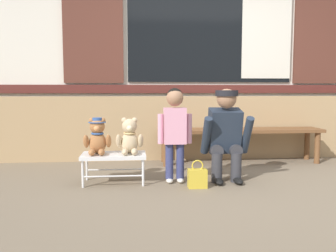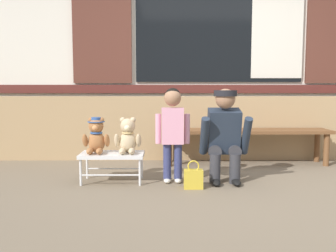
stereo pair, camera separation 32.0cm
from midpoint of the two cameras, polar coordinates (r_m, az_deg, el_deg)
name	(u,v)px [view 1 (the left image)]	position (r m, az deg, el deg)	size (l,w,h in m)	color
ground_plane	(246,184)	(3.76, 9.65, -8.89)	(60.00, 60.00, 0.00)	#756651
brick_low_wall	(216,127)	(5.06, 5.61, -0.20)	(8.00, 0.25, 0.85)	tan
shop_facade	(209,34)	(5.60, 4.76, 14.02)	(8.16, 0.26, 3.50)	silver
wooden_bench_long	(240,134)	(4.76, 9.27, -1.24)	(2.10, 0.40, 0.44)	brown
small_display_bench	(114,157)	(3.76, -10.85, -4.77)	(0.64, 0.36, 0.30)	silver
teddy_bear_with_hat	(97,137)	(3.75, -13.34, -1.66)	(0.28, 0.27, 0.36)	#A86B3D
teddy_bear_plain	(130,137)	(3.72, -8.45, -1.77)	(0.28, 0.26, 0.36)	#CCB289
child_standing	(175,125)	(3.67, -1.42, 0.22)	(0.35, 0.18, 0.96)	navy
adult_crouching	(226,134)	(3.80, 6.63, -1.32)	(0.50, 0.49, 0.95)	#333338
handbag_on_ground	(197,178)	(3.55, 2.00, -8.08)	(0.18, 0.11, 0.27)	gold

